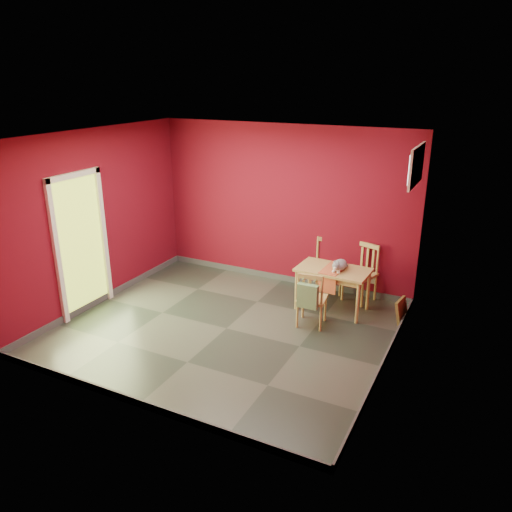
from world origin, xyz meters
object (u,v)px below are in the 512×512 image
at_px(dining_table, 333,274).
at_px(chair_near, 311,298).
at_px(tote_bag, 308,296).
at_px(picture_frame, 401,310).
at_px(chair_far_left, 329,265).
at_px(cat, 340,263).
at_px(chair_far_right, 362,272).

distance_m(dining_table, chair_near, 0.67).
bearing_deg(tote_bag, picture_frame, 39.24).
xyz_separation_m(chair_far_left, chair_near, (0.19, -1.31, -0.03)).
height_order(cat, picture_frame, cat).
bearing_deg(picture_frame, chair_far_left, 156.08).
distance_m(dining_table, chair_far_right, 0.64).
bearing_deg(tote_bag, chair_far_left, 97.71).
distance_m(chair_far_right, cat, 0.66).
xyz_separation_m(dining_table, tote_bag, (-0.09, -0.85, -0.04)).
bearing_deg(picture_frame, chair_near, -148.06).
distance_m(tote_bag, picture_frame, 1.51).
bearing_deg(dining_table, chair_far_left, 113.66).
relative_size(chair_far_right, tote_bag, 2.24).
bearing_deg(chair_far_right, cat, -110.47).
bearing_deg(dining_table, chair_near, -99.12).
bearing_deg(chair_far_left, chair_near, -81.84).
xyz_separation_m(chair_far_right, tote_bag, (-0.38, -1.41, 0.08)).
bearing_deg(picture_frame, cat, -176.14).
height_order(dining_table, chair_near, chair_near).
distance_m(chair_near, picture_frame, 1.38).
distance_m(dining_table, picture_frame, 1.13).
relative_size(dining_table, tote_bag, 2.66).
xyz_separation_m(chair_far_right, cat, (-0.21, -0.55, 0.30)).
bearing_deg(tote_bag, cat, 78.49).
distance_m(chair_far_right, tote_bag, 1.46).
bearing_deg(tote_bag, chair_far_right, 74.89).
relative_size(chair_far_left, picture_frame, 2.53).
height_order(chair_far_right, tote_bag, chair_far_right).
height_order(chair_far_left, chair_near, chair_far_left).
bearing_deg(chair_far_left, cat, -59.94).
height_order(tote_bag, picture_frame, tote_bag).
bearing_deg(dining_table, tote_bag, -95.76).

